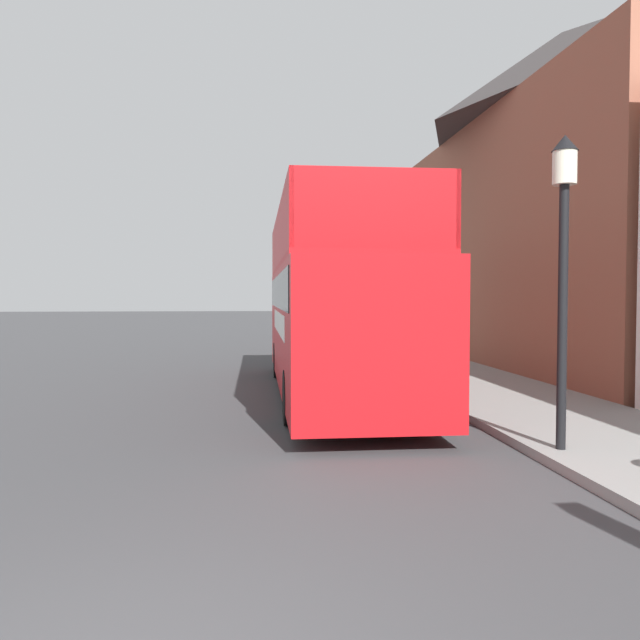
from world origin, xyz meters
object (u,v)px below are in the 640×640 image
parked_car_ahead_of_bus (328,341)px  lamp_post_nearest (564,231)px  lamp_post_second (405,249)px  tour_bus (334,314)px

parked_car_ahead_of_bus → lamp_post_nearest: size_ratio=1.07×
lamp_post_nearest → lamp_post_second: lamp_post_second is taller
lamp_post_nearest → lamp_post_second: bearing=90.1°
tour_bus → parked_car_ahead_of_bus: size_ratio=2.35×
lamp_post_second → lamp_post_nearest: bearing=-89.9°
lamp_post_nearest → parked_car_ahead_of_bus: bearing=96.4°
tour_bus → lamp_post_nearest: lamp_post_nearest is taller
parked_car_ahead_of_bus → tour_bus: bearing=-95.2°
tour_bus → lamp_post_nearest: bearing=-67.6°
parked_car_ahead_of_bus → lamp_post_second: (1.48, -4.73, 2.83)m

